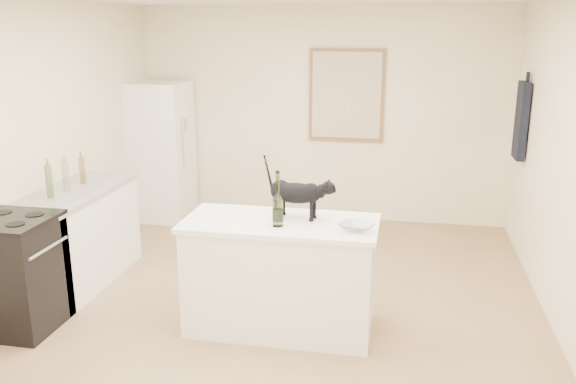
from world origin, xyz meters
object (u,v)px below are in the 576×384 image
(stove, at_px, (16,275))
(glass_bowl, at_px, (357,227))
(wine_bottle, at_px, (278,202))
(fridge, at_px, (161,151))
(black_cat, at_px, (296,196))

(stove, bearing_deg, glass_bowl, 5.95)
(stove, distance_m, wine_bottle, 2.17)
(stove, bearing_deg, fridge, 90.00)
(fridge, bearing_deg, black_cat, -48.67)
(stove, distance_m, black_cat, 2.30)
(black_cat, xyz_separation_m, glass_bowl, (0.49, -0.22, -0.15))
(stove, height_order, fridge, fridge)
(stove, relative_size, fridge, 0.53)
(black_cat, bearing_deg, glass_bowl, -15.26)
(stove, bearing_deg, wine_bottle, 7.70)
(fridge, distance_m, glass_bowl, 3.76)
(fridge, xyz_separation_m, glass_bowl, (2.65, -2.67, 0.08))
(fridge, distance_m, wine_bottle, 3.38)
(wine_bottle, height_order, glass_bowl, wine_bottle)
(fridge, distance_m, black_cat, 3.27)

